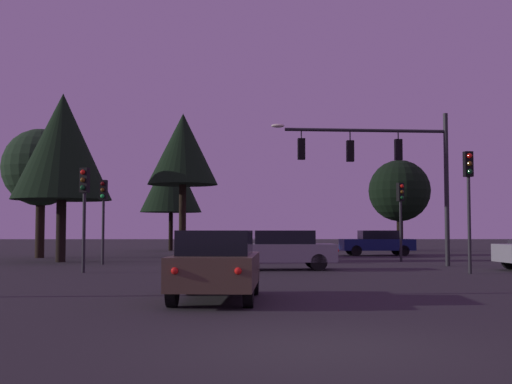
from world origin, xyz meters
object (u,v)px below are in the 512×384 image
Objects in this scene: traffic_light_corner_right at (84,198)px; car_far_lane at (377,242)px; car_crossing_left at (281,249)px; traffic_light_corner_left at (103,204)px; tree_center_horizon at (171,180)px; tree_right_cluster at (399,191)px; car_nearside_lane at (217,264)px; traffic_light_median at (469,187)px; tree_left_far at (41,168)px; tree_lot_edge at (62,147)px; traffic_light_far_side at (401,205)px; traffic_signal_mast_arm at (388,160)px; tree_behind_sign at (183,150)px.

traffic_light_corner_right reaches higher than car_far_lane.
traffic_light_corner_left is at bearing 152.59° from car_crossing_left.
tree_center_horizon reaches higher than tree_right_cluster.
traffic_light_median is at bearing 46.14° from car_nearside_lane.
tree_left_far reaches higher than car_far_lane.
traffic_light_corner_left is 4.53m from tree_lot_edge.
traffic_light_far_side is at bearing 0.55° from tree_lot_edge.
traffic_signal_mast_arm is at bearing -109.38° from traffic_light_far_side.
traffic_light_corner_left is at bearing -43.57° from tree_lot_edge.
tree_center_horizon reaches higher than traffic_light_corner_left.
traffic_light_corner_right is at bearing -90.41° from tree_center_horizon.
tree_behind_sign is (-11.70, 16.58, 3.33)m from traffic_light_median.
traffic_light_corner_left is 0.92× the size of car_nearside_lane.
traffic_light_median is 23.81m from tree_left_far.
traffic_light_far_side reaches higher than car_far_lane.
traffic_light_corner_left is at bearing 110.50° from car_nearside_lane.
traffic_light_corner_right is at bearing -125.03° from tree_right_cluster.
car_far_lane is 0.57× the size of tree_center_horizon.
car_crossing_left is (7.21, 1.75, -1.91)m from traffic_light_corner_right.
traffic_light_median is at bearing -90.35° from car_far_lane.
tree_lot_edge reaches higher than tree_left_far.
tree_center_horizon is at bearing 173.51° from tree_right_cluster.
traffic_signal_mast_arm is 6.44m from car_crossing_left.
traffic_light_far_side is at bearing 91.96° from traffic_light_median.
traffic_signal_mast_arm is 2.02× the size of traffic_light_corner_left.
tree_left_far reaches higher than car_crossing_left.
car_nearside_lane and car_crossing_left have the same top height.
traffic_light_corner_left is at bearing -55.32° from tree_left_far.
car_nearside_lane is (5.21, -9.61, -1.91)m from traffic_light_corner_right.
traffic_light_corner_left is 0.86× the size of car_crossing_left.
tree_center_horizon is at bearing 117.75° from traffic_signal_mast_arm.
traffic_signal_mast_arm is 1.75× the size of car_crossing_left.
tree_left_far is (-19.02, 4.71, 2.25)m from traffic_light_far_side.
traffic_light_corner_left is 1.00× the size of traffic_light_corner_right.
car_far_lane is 19.36m from tree_lot_edge.
traffic_light_corner_left is 16.52m from car_nearside_lane.
traffic_light_corner_right is 0.48× the size of tree_center_horizon.
tree_behind_sign is 17.48m from tree_right_cluster.
tree_right_cluster is at bearing 26.69° from tree_left_far.
tree_center_horizon is at bearing 116.59° from traffic_light_median.
traffic_light_far_side is at bearing -92.99° from car_far_lane.
traffic_light_corner_right is 0.53× the size of tree_left_far.
tree_behind_sign reaches higher than car_crossing_left.
tree_center_horizon is (-13.57, 27.11, 2.30)m from traffic_light_median.
traffic_light_median is at bearing -35.44° from tree_left_far.
traffic_light_median is 9.06m from traffic_light_far_side.
traffic_light_corner_left is 9.15m from tree_left_far.
tree_center_horizon is (-13.26, 18.07, 2.62)m from traffic_light_far_side.
traffic_light_far_side is (13.45, 8.33, 0.05)m from traffic_light_corner_right.
tree_behind_sign reaches higher than car_nearside_lane.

